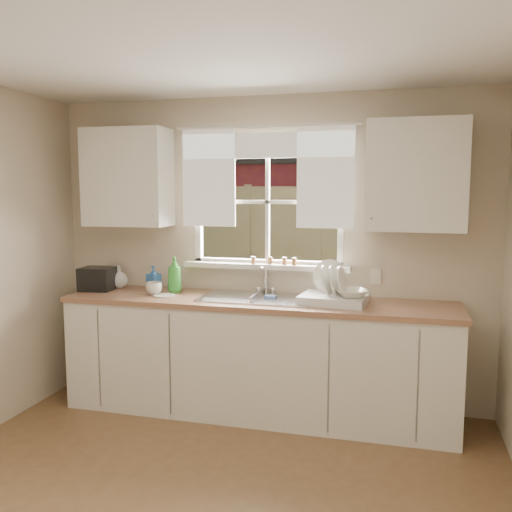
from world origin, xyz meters
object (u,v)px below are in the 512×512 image
(dish_rack, at_px, (334,295))
(black_appliance, at_px, (97,279))
(cup, at_px, (154,288))
(soap_bottle_a, at_px, (175,275))

(dish_rack, relative_size, black_appliance, 1.98)
(black_appliance, bearing_deg, cup, -12.51)
(dish_rack, height_order, soap_bottle_a, dish_rack)
(soap_bottle_a, bearing_deg, dish_rack, -28.66)
(cup, distance_m, black_appliance, 0.56)
(soap_bottle_a, xyz_separation_m, black_appliance, (-0.68, -0.06, -0.05))
(dish_rack, height_order, black_appliance, dish_rack)
(cup, bearing_deg, soap_bottle_a, 67.33)
(soap_bottle_a, xyz_separation_m, cup, (-0.13, -0.13, -0.10))
(soap_bottle_a, height_order, black_appliance, soap_bottle_a)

